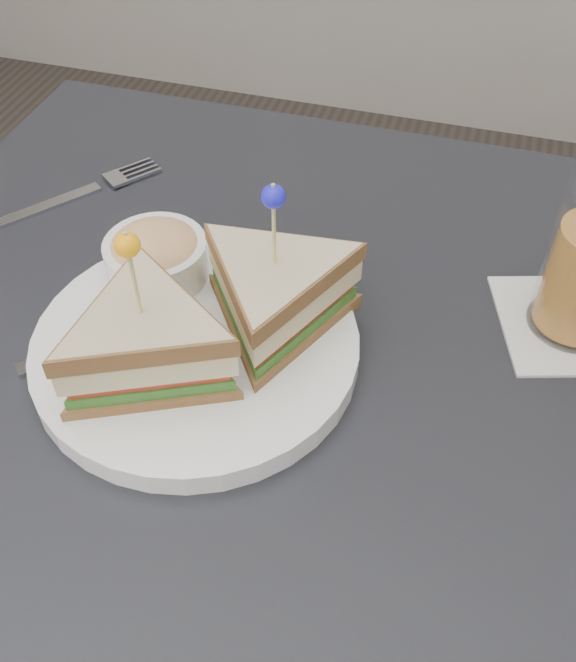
# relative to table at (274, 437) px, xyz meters

# --- Properties ---
(table) EXTENTS (0.80, 0.80, 0.75)m
(table) POSITION_rel_table_xyz_m (0.00, 0.00, 0.00)
(table) COLOR black
(table) RESTS_ON ground
(plate_meal) EXTENTS (0.31, 0.28, 0.16)m
(plate_meal) POSITION_rel_table_xyz_m (-0.06, 0.01, 0.12)
(plate_meal) COLOR white
(plate_meal) RESTS_ON table
(cutlery_fork) EXTENTS (0.13, 0.16, 0.01)m
(cutlery_fork) POSITION_rel_table_xyz_m (-0.26, 0.18, 0.08)
(cutlery_fork) COLOR silver
(cutlery_fork) RESTS_ON table
(cutlery_knife) EXTENTS (0.15, 0.15, 0.01)m
(cutlery_knife) POSITION_rel_table_xyz_m (-0.13, 0.01, 0.08)
(cutlery_knife) COLOR silver
(cutlery_knife) RESTS_ON table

